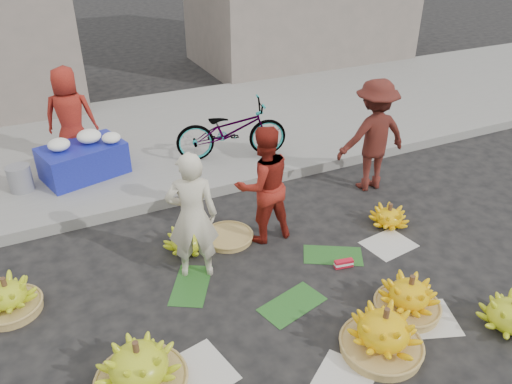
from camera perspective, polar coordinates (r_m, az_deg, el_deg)
name	(u,v)px	position (r m, az deg, el deg)	size (l,w,h in m)	color
ground	(291,289)	(5.19, 4.04, -11.05)	(80.00, 80.00, 0.00)	black
curb	(213,188)	(6.79, -4.99, 0.43)	(40.00, 0.25, 0.15)	gray
sidewalk	(167,134)	(8.61, -10.08, 6.50)	(40.00, 4.00, 0.12)	gray
newspaper_scatter	(335,343)	(4.71, 8.99, -16.66)	(3.20, 1.80, 0.00)	silver
banana_leaves	(273,280)	(5.28, 2.01, -10.07)	(2.00, 1.00, 0.00)	#1E541C
banana_bunch_0	(139,368)	(4.29, -13.21, -18.96)	(0.80, 0.80, 0.49)	#A17F43
banana_bunch_2	(383,333)	(4.58, 14.33, -15.33)	(0.79, 0.79, 0.48)	#A17F43
banana_bunch_3	(511,314)	(5.24, 27.16, -12.26)	(0.69, 0.69, 0.36)	#97B71A
banana_bunch_4	(409,297)	(5.03, 17.07, -11.38)	(0.69, 0.69, 0.43)	#A17F43
banana_bunch_5	(389,216)	(6.29, 14.95, -2.66)	(0.51, 0.51, 0.29)	yellow
banana_bunch_6	(9,298)	(5.37, -26.43, -10.77)	(0.56, 0.56, 0.40)	#A17F43
banana_bunch_7	(188,239)	(5.69, -7.83, -5.31)	(0.67, 0.67, 0.34)	#97B71A
basket_spare	(228,237)	(5.87, -3.20, -5.17)	(0.57, 0.57, 0.07)	#A17F43
incense_stack	(344,264)	(5.51, 9.99, -8.07)	(0.20, 0.07, 0.08)	red
vendor_cream	(192,217)	(5.02, -7.29, -2.81)	(0.52, 0.34, 1.41)	beige
vendor_red	(263,185)	(5.57, 0.83, 0.83)	(0.68, 0.53, 1.39)	#A22618
man_striped	(373,136)	(6.82, 13.25, 6.27)	(0.99, 0.57, 1.53)	maroon
flower_table	(83,158)	(7.30, -19.12, 3.67)	(1.22, 0.94, 0.63)	#161D94
grey_bucket	(20,178)	(7.26, -25.36, 1.42)	(0.30, 0.30, 0.34)	gray
flower_vendor	(70,117)	(7.56, -20.47, 8.06)	(0.70, 0.45, 1.42)	#A22618
bicycle	(231,130)	(7.39, -2.82, 7.10)	(1.64, 0.57, 0.86)	gray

